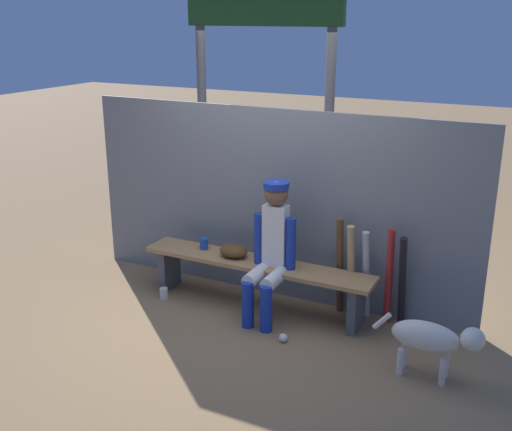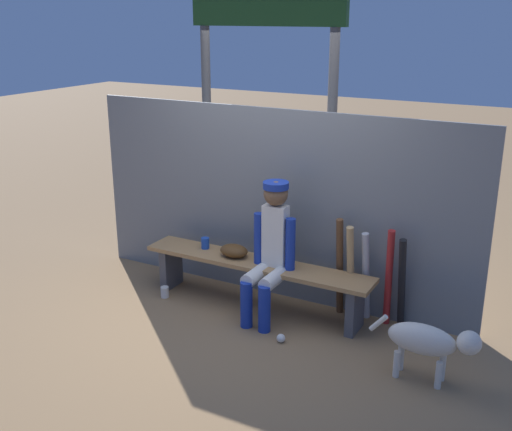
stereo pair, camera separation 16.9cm
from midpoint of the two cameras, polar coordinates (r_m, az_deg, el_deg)
The scene contains 15 objects.
ground_plane at distance 5.98m, azimuth -0.82°, elevation -8.42°, with size 30.00×30.00×0.00m, color olive.
chainlink_fence at distance 5.94m, azimuth 0.77°, elevation 1.02°, with size 3.98×0.03×1.85m, color slate.
dugout_bench at distance 5.83m, azimuth -0.84°, elevation -5.23°, with size 2.27×0.36×0.47m.
player_seated at distance 5.53m, azimuth 0.48°, elevation -2.92°, with size 0.41×0.55×1.27m.
baseball_glove at distance 5.87m, azimuth -2.92°, elevation -3.29°, with size 0.28×0.20×0.12m, color #593819.
bat_wood_dark at distance 5.72m, azimuth 6.90°, elevation -4.63°, with size 0.06×0.06×0.94m, color brown.
bat_wood_tan at distance 5.64m, azimuth 7.90°, elevation -5.17°, with size 0.06×0.06×0.92m, color tan.
bat_aluminum_silver at distance 5.67m, azimuth 9.28°, elevation -5.44°, with size 0.06×0.06×0.85m, color #B7B7BC.
bat_aluminum_red at distance 5.60m, azimuth 11.33°, elevation -5.53°, with size 0.06×0.06×0.92m, color #B22323.
bat_aluminum_black at distance 5.57m, azimuth 12.49°, elevation -5.99°, with size 0.06×0.06×0.88m, color black.
baseball at distance 5.38m, azimuth 1.62°, elevation -11.21°, with size 0.07×0.07×0.07m, color white.
cup_on_ground at distance 6.20m, azimuth -9.29°, elevation -7.10°, with size 0.08×0.08×0.11m, color silver.
cup_on_bench at distance 6.09m, azimuth -5.61°, elevation -2.61°, with size 0.08×0.08×0.11m, color #1E47AD.
scoreboard at distance 6.52m, azimuth 0.34°, elevation 16.36°, with size 2.00×0.27×3.57m.
dog at distance 4.92m, azimuth 15.04°, elevation -10.91°, with size 0.84×0.20×0.49m.
Camera 1 is at (2.40, -4.77, 2.68)m, focal length 43.36 mm.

